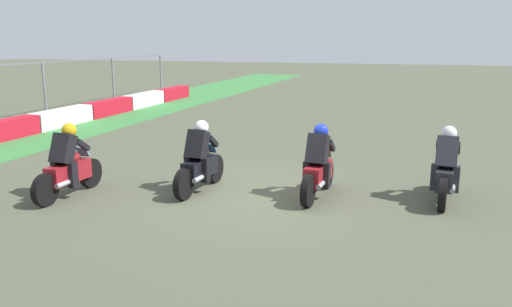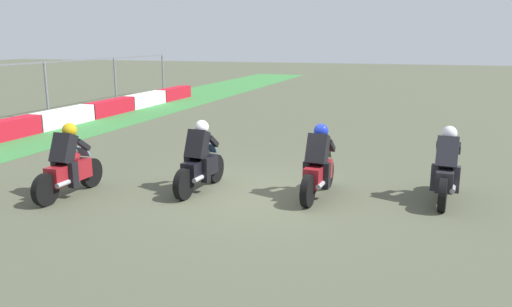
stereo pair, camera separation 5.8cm
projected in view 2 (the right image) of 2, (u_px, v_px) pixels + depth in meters
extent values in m
plane|color=#4D513D|center=(258.00, 194.00, 10.79)|extent=(120.00, 120.00, 0.00)
cube|color=red|center=(2.00, 131.00, 16.39)|extent=(2.95, 0.60, 0.64)
cube|color=white|center=(64.00, 117.00, 19.18)|extent=(2.95, 0.60, 0.64)
cube|color=red|center=(110.00, 107.00, 21.97)|extent=(2.95, 0.60, 0.64)
cube|color=white|center=(146.00, 100.00, 24.76)|extent=(2.95, 0.60, 0.64)
cube|color=red|center=(174.00, 94.00, 27.56)|extent=(2.95, 0.60, 0.64)
cylinder|color=slate|center=(47.00, 90.00, 20.89)|extent=(0.10, 0.10, 2.31)
cylinder|color=slate|center=(115.00, 81.00, 25.50)|extent=(0.10, 0.10, 2.31)
cylinder|color=slate|center=(163.00, 74.00, 30.10)|extent=(0.10, 0.10, 2.31)
cylinder|color=black|center=(447.00, 177.00, 10.89)|extent=(0.65, 0.20, 0.64)
cylinder|color=black|center=(443.00, 195.00, 9.63)|extent=(0.65, 0.20, 0.64)
cube|color=#26262B|center=(446.00, 177.00, 10.22)|extent=(1.12, 0.41, 0.40)
ellipsoid|color=#26262B|center=(447.00, 161.00, 10.25)|extent=(0.50, 0.34, 0.24)
cube|color=red|center=(444.00, 182.00, 9.76)|extent=(0.07, 0.16, 0.08)
cylinder|color=#A5A5AD|center=(453.00, 189.00, 9.88)|extent=(0.43, 0.14, 0.10)
cube|color=#27272E|center=(447.00, 152.00, 10.02)|extent=(0.52, 0.44, 0.66)
sphere|color=silver|center=(449.00, 133.00, 10.14)|extent=(0.32, 0.32, 0.30)
cube|color=#547A50|center=(448.00, 155.00, 10.60)|extent=(0.18, 0.27, 0.23)
cube|color=#27272E|center=(435.00, 177.00, 10.19)|extent=(0.19, 0.16, 0.52)
cube|color=#27272E|center=(456.00, 179.00, 10.04)|extent=(0.19, 0.16, 0.52)
cube|color=#27272E|center=(439.00, 147.00, 10.43)|extent=(0.39, 0.13, 0.31)
cube|color=#27272E|center=(458.00, 148.00, 10.29)|extent=(0.39, 0.13, 0.31)
cylinder|color=black|center=(327.00, 174.00, 11.16)|extent=(0.65, 0.19, 0.64)
cylinder|color=black|center=(308.00, 191.00, 9.90)|extent=(0.65, 0.19, 0.64)
cube|color=maroon|center=(318.00, 173.00, 10.49)|extent=(1.12, 0.41, 0.40)
ellipsoid|color=maroon|center=(320.00, 158.00, 10.52)|extent=(0.50, 0.34, 0.24)
cube|color=red|center=(311.00, 178.00, 10.03)|extent=(0.07, 0.16, 0.08)
cylinder|color=#A5A5AD|center=(321.00, 185.00, 10.15)|extent=(0.43, 0.13, 0.10)
cube|color=black|center=(318.00, 149.00, 10.29)|extent=(0.52, 0.44, 0.66)
sphere|color=#192FBF|center=(321.00, 131.00, 10.41)|extent=(0.32, 0.32, 0.30)
cube|color=#4C8B69|center=(325.00, 152.00, 10.87)|extent=(0.18, 0.27, 0.23)
cube|color=black|center=(307.00, 174.00, 10.46)|extent=(0.19, 0.15, 0.52)
cube|color=black|center=(326.00, 176.00, 10.31)|extent=(0.19, 0.15, 0.52)
cube|color=black|center=(314.00, 144.00, 10.69)|extent=(0.39, 0.13, 0.31)
cube|color=black|center=(331.00, 146.00, 10.56)|extent=(0.39, 0.13, 0.31)
cylinder|color=black|center=(215.00, 168.00, 11.62)|extent=(0.65, 0.19, 0.64)
cylinder|color=black|center=(184.00, 184.00, 10.35)|extent=(0.65, 0.19, 0.64)
cube|color=black|center=(200.00, 168.00, 10.95)|extent=(1.12, 0.40, 0.40)
ellipsoid|color=black|center=(202.00, 153.00, 10.97)|extent=(0.50, 0.33, 0.24)
cube|color=red|center=(188.00, 172.00, 10.48)|extent=(0.07, 0.16, 0.08)
cylinder|color=#A5A5AD|center=(199.00, 178.00, 10.60)|extent=(0.43, 0.13, 0.10)
cube|color=black|center=(197.00, 145.00, 10.74)|extent=(0.51, 0.43, 0.66)
sphere|color=silver|center=(202.00, 127.00, 10.87)|extent=(0.32, 0.32, 0.30)
cube|color=#416382|center=(210.00, 148.00, 11.32)|extent=(0.17, 0.27, 0.23)
cube|color=black|center=(189.00, 168.00, 10.91)|extent=(0.19, 0.15, 0.52)
cube|color=black|center=(206.00, 170.00, 10.76)|extent=(0.19, 0.15, 0.52)
cube|color=black|center=(198.00, 140.00, 11.15)|extent=(0.39, 0.13, 0.31)
cube|color=black|center=(213.00, 141.00, 11.01)|extent=(0.39, 0.13, 0.31)
cylinder|color=black|center=(91.00, 173.00, 11.26)|extent=(0.64, 0.16, 0.64)
cylinder|color=black|center=(45.00, 190.00, 9.97)|extent=(0.64, 0.16, 0.64)
cube|color=maroon|center=(69.00, 172.00, 10.57)|extent=(1.11, 0.35, 0.40)
ellipsoid|color=maroon|center=(71.00, 157.00, 10.60)|extent=(0.49, 0.31, 0.24)
cube|color=red|center=(51.00, 177.00, 10.10)|extent=(0.06, 0.16, 0.08)
cylinder|color=#A5A5AD|center=(64.00, 183.00, 10.23)|extent=(0.42, 0.11, 0.10)
cube|color=black|center=(64.00, 149.00, 10.37)|extent=(0.50, 0.41, 0.66)
sphere|color=gold|center=(69.00, 130.00, 10.50)|extent=(0.31, 0.31, 0.30)
cube|color=slate|center=(83.00, 151.00, 10.96)|extent=(0.16, 0.26, 0.23)
cube|color=black|center=(57.00, 173.00, 10.53)|extent=(0.18, 0.15, 0.52)
cube|color=black|center=(73.00, 175.00, 10.40)|extent=(0.18, 0.15, 0.52)
cube|color=black|center=(69.00, 143.00, 10.77)|extent=(0.39, 0.11, 0.31)
cube|color=black|center=(83.00, 145.00, 10.66)|extent=(0.39, 0.11, 0.31)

